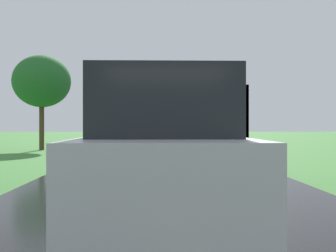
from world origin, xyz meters
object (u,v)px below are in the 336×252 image
roadside_tree_mid_right (42,81)px  banana_truck_near (169,123)px  following_car (162,156)px  banana_truck_far (168,124)px

roadside_tree_mid_right → banana_truck_near: bearing=-66.0°
banana_truck_near → following_car: banana_truck_near is taller
banana_truck_near → roadside_tree_mid_right: 16.87m
banana_truck_far → banana_truck_near: bearing=-91.6°
banana_truck_near → roadside_tree_mid_right: bearing=114.0°
roadside_tree_mid_right → following_car: bearing=-72.9°
banana_truck_far → following_car: banana_truck_far is taller
banana_truck_near → roadside_tree_mid_right: roadside_tree_mid_right is taller
banana_truck_far → roadside_tree_mid_right: roadside_tree_mid_right is taller
roadside_tree_mid_right → banana_truck_far: bearing=-15.0°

